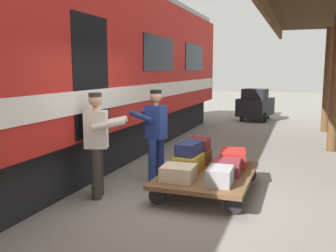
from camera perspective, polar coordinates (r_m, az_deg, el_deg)
name	(u,v)px	position (r m, az deg, el deg)	size (l,w,h in m)	color
ground_plane	(191,201)	(6.02, 3.59, -11.39)	(60.00, 60.00, 0.00)	gray
train_car	(19,70)	(7.25, -21.95, 8.02)	(3.03, 18.08, 4.00)	#B21E19
luggage_cart	(207,175)	(6.36, 6.06, -7.52)	(1.47, 2.07, 0.34)	brown
suitcase_gray_aluminum	(220,176)	(5.71, 7.98, -7.62)	(0.36, 0.50, 0.26)	#9EA0A5
suitcase_brown_leather	(197,157)	(6.93, 4.53, -4.76)	(0.42, 0.53, 0.23)	brown
suitcase_cream_canvas	(178,173)	(5.87, 1.61, -7.20)	(0.50, 0.48, 0.23)	beige
suitcase_yellow_case	(189,163)	(6.39, 3.20, -5.67)	(0.40, 0.57, 0.28)	gold
suitcase_red_plastic	(233,158)	(6.79, 9.94, -4.89)	(0.44, 0.62, 0.29)	#AD231E
suitcase_burgundy_valise	(227,167)	(6.25, 9.05, -6.28)	(0.43, 0.48, 0.24)	maroon
suitcase_maroon_trunk	(198,145)	(6.92, 4.70, -2.87)	(0.36, 0.52, 0.22)	maroon
suitcase_navy_fabric	(189,148)	(6.37, 3.28, -3.47)	(0.32, 0.56, 0.21)	navy
porter_in_overalls	(155,133)	(6.78, -1.97, -1.01)	(0.73, 0.57, 1.70)	navy
porter_by_door	(98,141)	(6.04, -10.75, -2.34)	(0.73, 0.57, 1.70)	#332D28
baggage_tug	(255,105)	(15.59, 13.26, 3.15)	(1.43, 1.89, 1.30)	black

